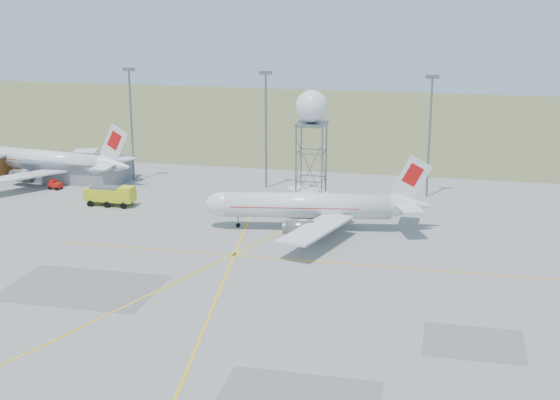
% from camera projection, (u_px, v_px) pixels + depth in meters
% --- Properties ---
extents(ground, '(400.00, 400.00, 0.00)m').
position_uv_depth(ground, '(205.00, 363.00, 73.88)').
color(ground, gray).
rests_on(ground, ground).
extents(grass_strip, '(400.00, 120.00, 0.03)m').
position_uv_depth(grass_strip, '(369.00, 121.00, 205.56)').
color(grass_strip, '#606537').
rests_on(grass_strip, ground).
extents(building_grey, '(19.00, 10.00, 3.90)m').
position_uv_depth(building_grey, '(79.00, 169.00, 143.05)').
color(building_grey, gray).
rests_on(building_grey, ground).
extents(mast_a, '(2.20, 0.50, 20.50)m').
position_uv_depth(mast_a, '(131.00, 115.00, 140.14)').
color(mast_a, slate).
rests_on(mast_a, ground).
extents(mast_b, '(2.20, 0.50, 20.50)m').
position_uv_depth(mast_b, '(266.00, 120.00, 134.86)').
color(mast_b, slate).
rests_on(mast_b, ground).
extents(mast_c, '(2.20, 0.50, 20.50)m').
position_uv_depth(mast_c, '(430.00, 126.00, 128.95)').
color(mast_c, slate).
rests_on(mast_c, ground).
extents(airliner_main, '(32.89, 31.64, 11.21)m').
position_uv_depth(airliner_main, '(311.00, 206.00, 113.74)').
color(airliner_main, silver).
rests_on(airliner_main, ground).
extents(airliner_far, '(33.14, 31.88, 11.30)m').
position_uv_depth(airliner_far, '(49.00, 161.00, 142.62)').
color(airliner_far, silver).
rests_on(airliner_far, ground).
extents(radar_tower, '(5.19, 5.19, 18.79)m').
position_uv_depth(radar_tower, '(311.00, 142.00, 123.95)').
color(radar_tower, slate).
rests_on(radar_tower, ground).
extents(fire_truck, '(8.16, 3.34, 3.25)m').
position_uv_depth(fire_truck, '(111.00, 196.00, 126.32)').
color(fire_truck, '#C9C817').
rests_on(fire_truck, ground).
extents(baggage_tug, '(2.32, 1.98, 1.66)m').
position_uv_depth(baggage_tug, '(55.00, 186.00, 136.73)').
color(baggage_tug, '#B5120C').
rests_on(baggage_tug, ground).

